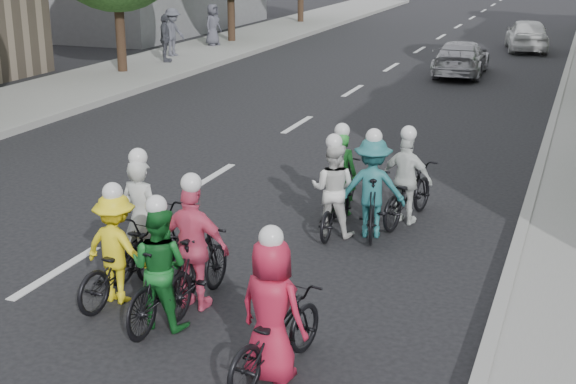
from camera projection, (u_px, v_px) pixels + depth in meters
The scene contains 18 objects.
ground at pixel (57, 272), 11.37m from camera, with size 120.00×120.00×0.00m, color black.
sidewalk_left at pixel (35, 100), 22.95m from camera, with size 4.00×80.00×0.15m, color gray.
curb_left at pixel (93, 104), 22.29m from camera, with size 0.18×80.00×0.18m, color #999993.
curb_right at pixel (547, 142), 18.22m from camera, with size 0.18×80.00×0.18m, color #999993.
cyclist_0 at pixel (145, 232), 11.24m from camera, with size 0.85×1.84×1.82m.
cyclist_1 at pixel (162, 275), 9.70m from camera, with size 0.75×1.74×1.67m.
cyclist_2 at pixel (119, 257), 10.37m from camera, with size 1.00×1.81×1.61m.
cyclist_3 at pixel (196, 258), 10.14m from camera, with size 0.97×1.67×1.80m.
cyclist_4 at pixel (274, 324), 8.53m from camera, with size 0.95×1.83×1.75m.
cyclist_5 at pixel (342, 181), 13.67m from camera, with size 0.53×1.57×1.59m.
cyclist_6 at pixel (334, 198), 12.69m from camera, with size 0.74×1.53×1.65m.
cyclist_7 at pixel (373, 194), 12.60m from camera, with size 1.13×1.74×1.75m.
cyclist_8 at pixel (407, 189), 13.22m from camera, with size 0.96×1.90×1.65m.
follow_car_lead at pixel (461, 58), 27.36m from camera, with size 1.64×4.03×1.17m, color #ACABB0.
follow_car_trail at pixel (527, 34), 33.26m from camera, with size 1.57×3.91×1.33m, color silver.
spectator_0 at pixel (173, 32), 30.66m from camera, with size 1.16×0.67×1.80m, color #545562.
spectator_1 at pixel (165, 39), 29.21m from camera, with size 1.00×0.41×1.70m, color #4F505C.
spectator_2 at pixel (213, 25), 33.71m from camera, with size 0.84×0.55×1.72m, color #4C4C59.
Camera 1 is at (6.78, -8.65, 4.54)m, focal length 50.00 mm.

